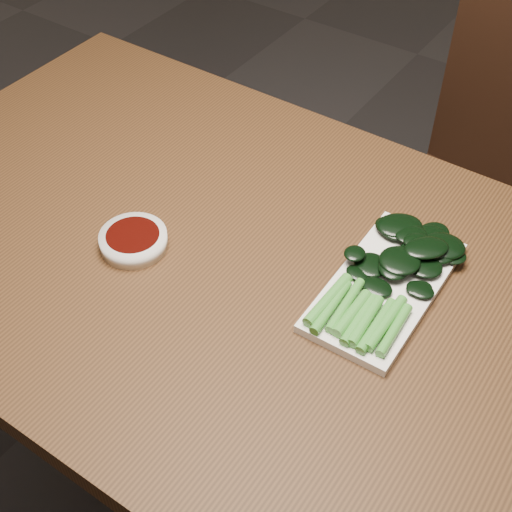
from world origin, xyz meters
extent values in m
plane|color=#2B2929|center=(0.00, 0.00, 0.00)|extent=(6.00, 6.00, 0.00)
cube|color=#432813|center=(0.00, 0.00, 0.73)|extent=(1.40, 0.80, 0.04)
cylinder|color=#432813|center=(-0.64, 0.34, 0.35)|extent=(0.05, 0.05, 0.71)
cube|color=black|center=(0.18, 0.58, 0.43)|extent=(0.50, 0.50, 0.04)
cylinder|color=black|center=(-0.04, 0.40, 0.21)|extent=(0.04, 0.04, 0.41)
cylinder|color=black|center=(0.36, 0.36, 0.21)|extent=(0.04, 0.04, 0.41)
cylinder|color=black|center=(-0.01, 0.80, 0.21)|extent=(0.04, 0.04, 0.41)
cylinder|color=white|center=(-0.18, -0.07, 0.76)|extent=(0.10, 0.10, 0.03)
cylinder|color=#350804|center=(-0.18, -0.07, 0.77)|extent=(0.08, 0.08, 0.00)
cube|color=white|center=(0.18, 0.07, 0.76)|extent=(0.14, 0.29, 0.01)
cylinder|color=green|center=(0.13, -0.02, 0.77)|extent=(0.02, 0.11, 0.02)
cylinder|color=green|center=(0.14, -0.02, 0.77)|extent=(0.02, 0.10, 0.01)
cylinder|color=green|center=(0.15, -0.01, 0.77)|extent=(0.02, 0.10, 0.01)
cylinder|color=green|center=(0.17, -0.02, 0.77)|extent=(0.02, 0.09, 0.02)
cylinder|color=green|center=(0.18, -0.02, 0.77)|extent=(0.02, 0.10, 0.01)
cylinder|color=green|center=(0.19, -0.02, 0.77)|extent=(0.02, 0.09, 0.02)
cylinder|color=green|center=(0.21, -0.02, 0.77)|extent=(0.02, 0.10, 0.01)
cylinder|color=green|center=(0.21, -0.01, 0.77)|extent=(0.02, 0.11, 0.02)
cylinder|color=green|center=(0.23, -0.01, 0.77)|extent=(0.02, 0.10, 0.01)
ellipsoid|color=black|center=(0.20, 0.19, 0.77)|extent=(0.07, 0.07, 0.01)
ellipsoid|color=black|center=(0.22, 0.17, 0.77)|extent=(0.08, 0.08, 0.02)
ellipsoid|color=black|center=(0.18, 0.16, 0.78)|extent=(0.05, 0.05, 0.01)
ellipsoid|color=black|center=(0.12, 0.08, 0.78)|extent=(0.03, 0.04, 0.01)
ellipsoid|color=black|center=(0.22, 0.17, 0.77)|extent=(0.06, 0.07, 0.01)
ellipsoid|color=black|center=(0.18, 0.10, 0.78)|extent=(0.08, 0.08, 0.01)
ellipsoid|color=black|center=(0.17, 0.17, 0.78)|extent=(0.06, 0.07, 0.01)
ellipsoid|color=black|center=(0.21, 0.16, 0.78)|extent=(0.07, 0.07, 0.01)
ellipsoid|color=black|center=(0.20, 0.15, 0.78)|extent=(0.08, 0.08, 0.01)
ellipsoid|color=black|center=(0.18, 0.12, 0.77)|extent=(0.05, 0.06, 0.01)
ellipsoid|color=black|center=(0.19, 0.15, 0.77)|extent=(0.07, 0.08, 0.01)
ellipsoid|color=black|center=(0.23, 0.17, 0.77)|extent=(0.05, 0.04, 0.01)
ellipsoid|color=black|center=(0.14, 0.18, 0.78)|extent=(0.09, 0.09, 0.01)
ellipsoid|color=black|center=(0.18, 0.09, 0.78)|extent=(0.06, 0.06, 0.01)
ellipsoid|color=black|center=(0.14, 0.17, 0.77)|extent=(0.07, 0.06, 0.01)
ellipsoid|color=black|center=(0.19, 0.19, 0.77)|extent=(0.05, 0.07, 0.01)
ellipsoid|color=black|center=(0.15, 0.08, 0.77)|extent=(0.07, 0.07, 0.01)
ellipsoid|color=black|center=(0.21, 0.12, 0.77)|extent=(0.07, 0.06, 0.01)
ellipsoid|color=black|center=(0.22, 0.08, 0.77)|extent=(0.05, 0.05, 0.01)
ellipsoid|color=black|center=(0.23, 0.08, 0.77)|extent=(0.04, 0.03, 0.01)
ellipsoid|color=black|center=(0.14, 0.05, 0.77)|extent=(0.04, 0.04, 0.01)
ellipsoid|color=black|center=(0.17, 0.05, 0.77)|extent=(0.05, 0.04, 0.01)
camera|label=1|loc=(0.42, -0.62, 1.53)|focal=50.00mm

